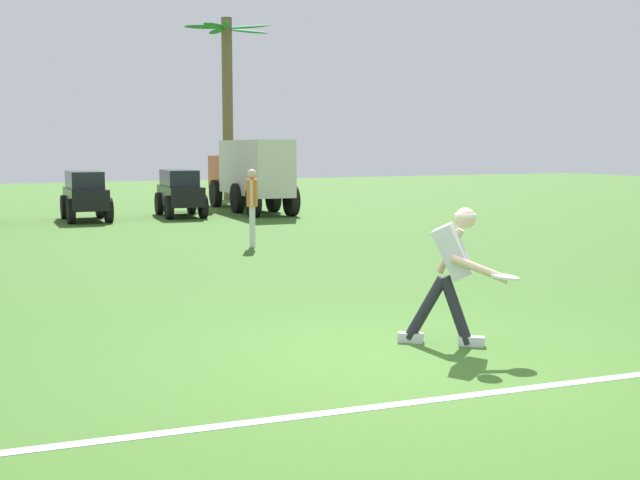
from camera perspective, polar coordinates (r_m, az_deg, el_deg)
The scene contains 9 objects.
ground_plane at distance 7.87m, azimuth 5.58°, elevation -8.19°, with size 80.00×80.00×0.00m, color #396523.
field_line_paint at distance 6.81m, azimuth 11.67°, elevation -10.63°, with size 25.50×0.12×0.01m, color white.
frisbee_thrower at distance 8.20m, azimuth 9.36°, elevation -1.97°, with size 0.78×0.94×1.41m.
frisbee_in_flight at distance 7.98m, azimuth 13.03°, elevation -2.56°, with size 0.37×0.37×0.06m.
teammate_near_sideline at distance 16.14m, azimuth -4.85°, elevation 2.84°, with size 0.33×0.48×1.56m.
parked_car_slot_c at distance 22.76m, azimuth -16.35°, elevation 3.16°, with size 1.27×2.45×1.34m.
parked_car_slot_d at distance 23.51m, azimuth -9.93°, elevation 3.43°, with size 1.38×2.49×1.34m.
box_truck at distance 25.18m, azimuth -5.02°, elevation 4.88°, with size 1.79×5.98×2.20m.
palm_tree_left_of_centre at distance 30.81m, azimuth -6.57°, elevation 10.13°, with size 3.32×3.26×6.78m.
Camera 1 is at (-4.04, -6.44, 2.01)m, focal length 45.00 mm.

